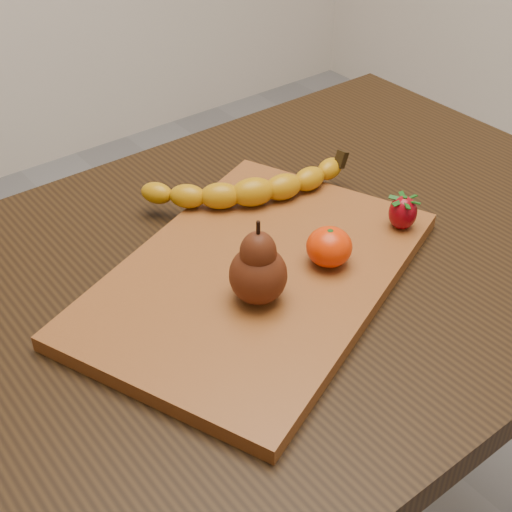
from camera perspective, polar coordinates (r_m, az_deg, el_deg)
table at (r=0.99m, az=2.57°, el=-4.08°), size 1.00×0.70×0.76m
cutting_board at (r=0.87m, az=0.00°, el=-1.58°), size 0.53×0.45×0.02m
banana at (r=0.97m, az=-0.26°, el=5.14°), size 0.26×0.16×0.04m
pear at (r=0.79m, az=0.17°, el=-0.46°), size 0.08×0.08×0.10m
mandarin at (r=0.86m, az=5.87°, el=0.74°), size 0.07×0.07×0.05m
strawberry at (r=0.94m, az=11.68°, el=3.51°), size 0.04×0.04×0.05m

